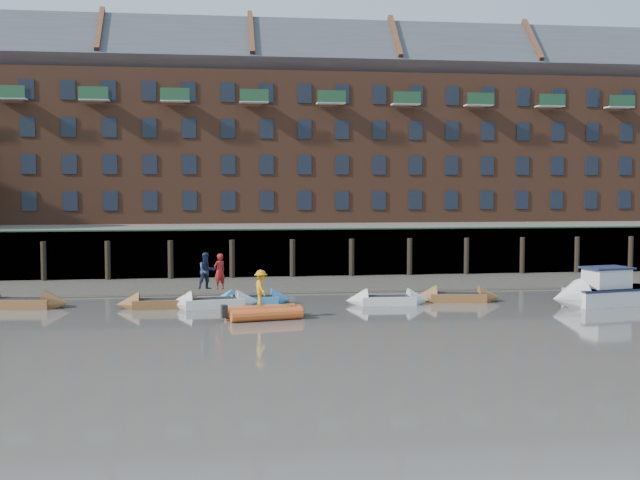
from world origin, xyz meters
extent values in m
plane|color=#5E5952|center=(0.00, 0.00, 0.00)|extent=(220.00, 220.00, 0.00)
cube|color=#3D382F|center=(0.00, 18.00, 0.00)|extent=(110.00, 8.00, 0.50)
cube|color=#4C4336|center=(0.00, 14.60, 0.00)|extent=(110.00, 1.60, 0.10)
cube|color=#2D2A26|center=(0.00, 22.40, 1.60)|extent=(110.00, 0.80, 3.20)
cylinder|color=black|center=(-14.00, 21.75, 1.30)|extent=(0.36, 0.36, 2.60)
cylinder|color=black|center=(-10.00, 21.75, 1.30)|extent=(0.36, 0.36, 2.60)
cylinder|color=black|center=(-6.00, 21.75, 1.30)|extent=(0.36, 0.36, 2.60)
cylinder|color=black|center=(-2.00, 21.75, 1.30)|extent=(0.36, 0.36, 2.60)
cylinder|color=black|center=(2.00, 21.75, 1.30)|extent=(0.36, 0.36, 2.60)
cylinder|color=black|center=(6.00, 21.75, 1.30)|extent=(0.36, 0.36, 2.60)
cylinder|color=black|center=(10.00, 21.75, 1.30)|extent=(0.36, 0.36, 2.60)
cylinder|color=black|center=(14.00, 21.75, 1.30)|extent=(0.36, 0.36, 2.60)
cylinder|color=black|center=(18.00, 21.75, 1.30)|extent=(0.36, 0.36, 2.60)
cylinder|color=black|center=(22.00, 21.75, 1.30)|extent=(0.36, 0.36, 2.60)
cylinder|color=black|center=(26.00, 21.75, 1.30)|extent=(0.36, 0.36, 2.60)
cube|color=#264C2D|center=(0.00, 22.10, 3.25)|extent=(110.00, 0.06, 0.10)
cube|color=#5E594D|center=(0.00, 36.00, 1.60)|extent=(110.00, 28.00, 3.20)
cube|color=brown|center=(0.00, 37.00, 9.20)|extent=(80.00, 10.00, 12.00)
cube|color=#42444C|center=(0.00, 37.00, 16.40)|extent=(80.60, 15.56, 15.56)
cube|color=black|center=(-17.00, 31.98, 5.00)|extent=(1.10, 0.12, 1.50)
cube|color=black|center=(-14.00, 31.98, 5.00)|extent=(1.10, 0.12, 1.50)
cube|color=black|center=(-11.00, 31.98, 5.00)|extent=(1.10, 0.12, 1.50)
cube|color=black|center=(-8.00, 31.98, 5.00)|extent=(1.10, 0.12, 1.50)
cube|color=black|center=(-5.00, 31.98, 5.00)|extent=(1.10, 0.12, 1.50)
cube|color=black|center=(-2.00, 31.98, 5.00)|extent=(1.10, 0.12, 1.50)
cube|color=black|center=(1.00, 31.98, 5.00)|extent=(1.10, 0.12, 1.50)
cube|color=black|center=(4.00, 31.98, 5.00)|extent=(1.10, 0.12, 1.50)
cube|color=black|center=(7.00, 31.98, 5.00)|extent=(1.10, 0.12, 1.50)
cube|color=black|center=(10.00, 31.98, 5.00)|extent=(1.10, 0.12, 1.50)
cube|color=black|center=(13.00, 31.98, 5.00)|extent=(1.10, 0.12, 1.50)
cube|color=black|center=(16.00, 31.98, 5.00)|extent=(1.10, 0.12, 1.50)
cube|color=black|center=(19.00, 31.98, 5.00)|extent=(1.10, 0.12, 1.50)
cube|color=black|center=(22.00, 31.98, 5.00)|extent=(1.10, 0.12, 1.50)
cube|color=black|center=(25.00, 31.98, 5.00)|extent=(1.10, 0.12, 1.50)
cube|color=black|center=(28.00, 31.98, 5.00)|extent=(1.10, 0.12, 1.50)
cube|color=black|center=(31.00, 31.98, 5.00)|extent=(1.10, 0.12, 1.50)
cube|color=black|center=(-17.00, 31.98, 7.80)|extent=(1.10, 0.12, 1.50)
cube|color=black|center=(-14.00, 31.98, 7.80)|extent=(1.10, 0.12, 1.50)
cube|color=black|center=(-11.00, 31.98, 7.80)|extent=(1.10, 0.12, 1.50)
cube|color=black|center=(-8.00, 31.98, 7.80)|extent=(1.10, 0.12, 1.50)
cube|color=black|center=(-5.00, 31.98, 7.80)|extent=(1.10, 0.12, 1.50)
cube|color=black|center=(-2.00, 31.98, 7.80)|extent=(1.10, 0.12, 1.50)
cube|color=black|center=(1.00, 31.98, 7.80)|extent=(1.10, 0.12, 1.50)
cube|color=black|center=(4.00, 31.98, 7.80)|extent=(1.10, 0.12, 1.50)
cube|color=black|center=(7.00, 31.98, 7.80)|extent=(1.10, 0.12, 1.50)
cube|color=black|center=(10.00, 31.98, 7.80)|extent=(1.10, 0.12, 1.50)
cube|color=black|center=(13.00, 31.98, 7.80)|extent=(1.10, 0.12, 1.50)
cube|color=black|center=(16.00, 31.98, 7.80)|extent=(1.10, 0.12, 1.50)
cube|color=black|center=(19.00, 31.98, 7.80)|extent=(1.10, 0.12, 1.50)
cube|color=black|center=(22.00, 31.98, 7.80)|extent=(1.10, 0.12, 1.50)
cube|color=black|center=(25.00, 31.98, 7.80)|extent=(1.10, 0.12, 1.50)
cube|color=black|center=(28.00, 31.98, 7.80)|extent=(1.10, 0.12, 1.50)
cube|color=black|center=(31.00, 31.98, 7.80)|extent=(1.10, 0.12, 1.50)
cube|color=black|center=(-17.00, 31.98, 10.60)|extent=(1.10, 0.12, 1.50)
cube|color=black|center=(-14.00, 31.98, 10.60)|extent=(1.10, 0.12, 1.50)
cube|color=black|center=(-11.00, 31.98, 10.60)|extent=(1.10, 0.12, 1.50)
cube|color=black|center=(-8.00, 31.98, 10.60)|extent=(1.10, 0.12, 1.50)
cube|color=black|center=(-5.00, 31.98, 10.60)|extent=(1.10, 0.12, 1.50)
cube|color=black|center=(-2.00, 31.98, 10.60)|extent=(1.10, 0.12, 1.50)
cube|color=black|center=(1.00, 31.98, 10.60)|extent=(1.10, 0.12, 1.50)
cube|color=black|center=(4.00, 31.98, 10.60)|extent=(1.10, 0.12, 1.50)
cube|color=black|center=(7.00, 31.98, 10.60)|extent=(1.10, 0.12, 1.50)
cube|color=black|center=(10.00, 31.98, 10.60)|extent=(1.10, 0.12, 1.50)
cube|color=black|center=(13.00, 31.98, 10.60)|extent=(1.10, 0.12, 1.50)
cube|color=black|center=(16.00, 31.98, 10.60)|extent=(1.10, 0.12, 1.50)
cube|color=black|center=(19.00, 31.98, 10.60)|extent=(1.10, 0.12, 1.50)
cube|color=black|center=(22.00, 31.98, 10.60)|extent=(1.10, 0.12, 1.50)
cube|color=black|center=(25.00, 31.98, 10.60)|extent=(1.10, 0.12, 1.50)
cube|color=black|center=(28.00, 31.98, 10.60)|extent=(1.10, 0.12, 1.50)
cube|color=black|center=(31.00, 31.98, 10.60)|extent=(1.10, 0.12, 1.50)
cube|color=black|center=(-17.00, 31.98, 13.40)|extent=(1.10, 0.12, 1.50)
cube|color=black|center=(-14.00, 31.98, 13.40)|extent=(1.10, 0.12, 1.50)
cube|color=black|center=(-11.00, 31.98, 13.40)|extent=(1.10, 0.12, 1.50)
cube|color=black|center=(-8.00, 31.98, 13.40)|extent=(1.10, 0.12, 1.50)
cube|color=black|center=(-5.00, 31.98, 13.40)|extent=(1.10, 0.12, 1.50)
cube|color=black|center=(-2.00, 31.98, 13.40)|extent=(1.10, 0.12, 1.50)
cube|color=black|center=(1.00, 31.98, 13.40)|extent=(1.10, 0.12, 1.50)
cube|color=black|center=(4.00, 31.98, 13.40)|extent=(1.10, 0.12, 1.50)
cube|color=black|center=(7.00, 31.98, 13.40)|extent=(1.10, 0.12, 1.50)
cube|color=black|center=(10.00, 31.98, 13.40)|extent=(1.10, 0.12, 1.50)
cube|color=black|center=(13.00, 31.98, 13.40)|extent=(1.10, 0.12, 1.50)
cube|color=black|center=(16.00, 31.98, 13.40)|extent=(1.10, 0.12, 1.50)
cube|color=black|center=(19.00, 31.98, 13.40)|extent=(1.10, 0.12, 1.50)
cube|color=black|center=(22.00, 31.98, 13.40)|extent=(1.10, 0.12, 1.50)
cube|color=black|center=(25.00, 31.98, 13.40)|extent=(1.10, 0.12, 1.50)
cube|color=black|center=(28.00, 31.98, 13.40)|extent=(1.10, 0.12, 1.50)
cube|color=black|center=(31.00, 31.98, 13.40)|extent=(1.10, 0.12, 1.50)
cube|color=brown|center=(-12.91, 10.55, 0.25)|extent=(3.31, 1.84, 0.49)
cone|color=brown|center=(-11.09, 10.30, 0.25)|extent=(1.41, 1.58, 1.42)
cube|color=black|center=(-12.91, 10.55, 0.47)|extent=(2.75, 1.42, 0.06)
cube|color=brown|center=(-5.83, 9.63, 0.22)|extent=(2.91, 1.37, 0.45)
cone|color=brown|center=(-4.16, 9.67, 0.22)|extent=(1.15, 1.33, 1.30)
cone|color=brown|center=(-7.51, 9.59, 0.22)|extent=(1.15, 1.33, 1.30)
cube|color=black|center=(-5.83, 9.63, 0.43)|extent=(2.42, 1.03, 0.06)
cube|color=silver|center=(-3.23, 9.48, 0.23)|extent=(3.10, 1.70, 0.46)
cone|color=silver|center=(-1.52, 9.69, 0.23)|extent=(1.31, 1.47, 1.34)
cone|color=silver|center=(-4.95, 9.26, 0.23)|extent=(1.31, 1.47, 1.34)
cube|color=black|center=(-3.23, 9.48, 0.44)|extent=(2.57, 1.30, 0.06)
cube|color=#3C8BBB|center=(-1.27, 10.40, 0.21)|extent=(2.70, 1.29, 0.42)
cone|color=#3C8BBB|center=(0.28, 10.45, 0.21)|extent=(1.07, 1.23, 1.20)
cone|color=#3C8BBB|center=(-2.82, 10.35, 0.21)|extent=(1.07, 1.23, 1.20)
cube|color=black|center=(-1.27, 10.40, 0.40)|extent=(2.25, 0.97, 0.06)
cube|color=silver|center=(5.71, 9.31, 0.22)|extent=(2.87, 1.38, 0.44)
cone|color=silver|center=(7.36, 9.25, 0.22)|extent=(1.15, 1.32, 1.27)
cone|color=silver|center=(4.07, 9.37, 0.22)|extent=(1.15, 1.32, 1.27)
cube|color=black|center=(5.71, 9.31, 0.42)|extent=(2.39, 1.05, 0.06)
cube|color=brown|center=(9.62, 9.80, 0.23)|extent=(3.10, 1.79, 0.46)
cone|color=brown|center=(11.30, 9.52, 0.23)|extent=(1.34, 1.49, 1.32)
cone|color=brown|center=(7.94, 10.09, 0.23)|extent=(1.34, 1.49, 1.32)
cube|color=black|center=(9.62, 9.80, 0.44)|extent=(2.57, 1.39, 0.06)
cylinder|color=#DC5820|center=(-1.08, 6.22, 0.28)|extent=(3.38, 1.20, 0.55)
cylinder|color=#DC5820|center=(-0.85, 5.08, 0.28)|extent=(3.38, 1.20, 0.55)
sphere|color=#DC5820|center=(0.67, 5.99, 0.28)|extent=(0.63, 0.63, 0.63)
cube|color=black|center=(-0.97, 5.65, 0.28)|extent=(2.92, 1.49, 0.19)
cube|color=silver|center=(17.31, 7.76, 0.44)|extent=(5.13, 2.89, 0.88)
cone|color=silver|center=(14.53, 7.20, 0.44)|extent=(2.01, 2.25, 1.97)
cube|color=#19233F|center=(17.31, 7.76, 0.82)|extent=(5.14, 2.93, 0.12)
cube|color=silver|center=(16.92, 7.68, 1.38)|extent=(2.32, 1.86, 0.98)
cube|color=#19233F|center=(16.92, 7.68, 1.92)|extent=(2.64, 2.11, 0.10)
imported|color=maroon|center=(-2.94, 9.54, 1.81)|extent=(0.80, 0.74, 1.83)
imported|color=#19233F|center=(-3.60, 9.64, 1.84)|extent=(1.10, 0.98, 1.88)
imported|color=orange|center=(-1.08, 5.71, 1.43)|extent=(0.81, 1.18, 1.67)
camera|label=1|loc=(-3.30, -31.14, 6.13)|focal=45.00mm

